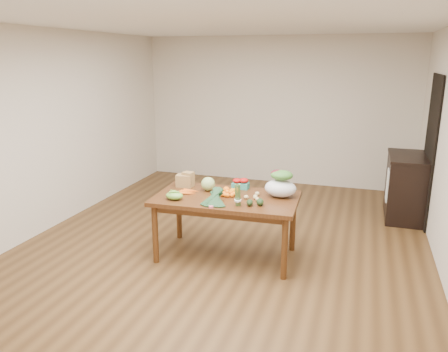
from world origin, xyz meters
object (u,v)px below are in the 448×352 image
(mandarin_cluster, at_px, (227,193))
(salad_bag, at_px, (281,185))
(dining_table, at_px, (226,227))
(kale_bunch, at_px, (214,198))
(cabbage, at_px, (208,184))
(asparagus_bundle, at_px, (238,195))
(cabinet, at_px, (405,187))
(paper_bag, at_px, (184,179))

(mandarin_cluster, bearing_deg, salad_bag, 16.56)
(dining_table, relative_size, kale_bunch, 4.12)
(cabbage, xyz_separation_m, salad_bag, (0.88, 0.03, 0.06))
(cabbage, height_order, kale_bunch, cabbage)
(dining_table, distance_m, salad_bag, 0.81)
(kale_bunch, bearing_deg, asparagus_bundle, 7.25)
(cabbage, relative_size, kale_bunch, 0.42)
(dining_table, distance_m, cabbage, 0.56)
(cabinet, height_order, cabbage, cabinet)
(paper_bag, distance_m, asparagus_bundle, 0.98)
(dining_table, relative_size, paper_bag, 6.34)
(paper_bag, distance_m, mandarin_cluster, 0.67)
(paper_bag, relative_size, asparagus_bundle, 1.04)
(mandarin_cluster, bearing_deg, cabinet, 44.88)
(cabbage, relative_size, asparagus_bundle, 0.68)
(mandarin_cluster, xyz_separation_m, kale_bunch, (-0.05, -0.33, 0.04))
(dining_table, relative_size, salad_bag, 4.48)
(dining_table, bearing_deg, paper_bag, 157.01)
(cabinet, xyz_separation_m, mandarin_cluster, (-2.09, -2.08, 0.32))
(cabinet, height_order, kale_bunch, cabinet)
(paper_bag, bearing_deg, cabbage, -12.21)
(kale_bunch, distance_m, asparagus_bundle, 0.27)
(salad_bag, bearing_deg, kale_bunch, -141.50)
(mandarin_cluster, distance_m, salad_bag, 0.62)
(dining_table, bearing_deg, cabbage, 148.18)
(dining_table, distance_m, cabinet, 2.97)
(dining_table, xyz_separation_m, cabinet, (2.10, 2.10, 0.10))
(mandarin_cluster, relative_size, asparagus_bundle, 0.72)
(mandarin_cluster, height_order, asparagus_bundle, asparagus_bundle)
(asparagus_bundle, xyz_separation_m, salad_bag, (0.38, 0.46, 0.02))
(cabinet, xyz_separation_m, paper_bag, (-2.72, -1.87, 0.37))
(dining_table, bearing_deg, kale_bunch, -100.38)
(cabinet, bearing_deg, paper_bag, -145.54)
(mandarin_cluster, relative_size, kale_bunch, 0.45)
(dining_table, distance_m, mandarin_cluster, 0.42)
(cabbage, xyz_separation_m, kale_bunch, (0.24, -0.47, -0.00))
(dining_table, bearing_deg, mandarin_cluster, 63.91)
(cabbage, distance_m, salad_bag, 0.88)
(kale_bunch, height_order, salad_bag, salad_bag)
(cabinet, relative_size, cabbage, 6.04)
(salad_bag, bearing_deg, paper_bag, 178.17)
(paper_bag, height_order, mandarin_cluster, paper_bag)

